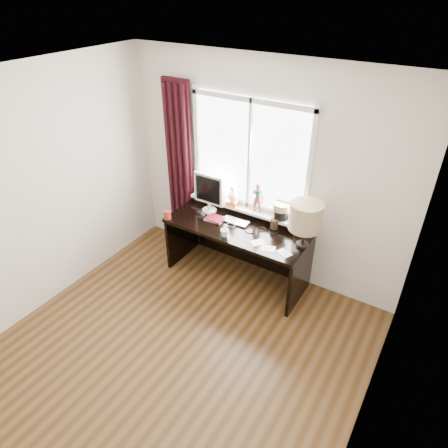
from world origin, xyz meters
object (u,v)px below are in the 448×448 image
Objects in this scene: laptop at (236,222)px; mug at (224,233)px; monitor at (209,191)px; table_lamp at (306,217)px; desk at (241,239)px; red_cup at (167,215)px.

mug is (0.04, -0.32, 0.03)m from laptop.
mug is at bearing -39.67° from monitor.
monitor is (-0.46, 0.38, 0.23)m from mug.
monitor is 0.94× the size of table_lamp.
laptop is 0.19× the size of desk.
mug is at bearing 3.15° from red_cup.
monitor is at bearing 140.33° from mug.
laptop is 0.83m from red_cup.
table_lamp is at bearing -4.47° from desk.
table_lamp reaches higher than red_cup.
mug is at bearing -83.50° from laptop.
red_cup is 1.66m from table_lamp.
table_lamp is (0.81, 0.29, 0.32)m from mug.
monitor reaches higher than desk.
monitor reaches higher than laptop.
monitor is (-0.42, 0.06, 0.27)m from laptop.
desk is at bearing 175.53° from table_lamp.
laptop is 0.65× the size of monitor.
desk is at bearing -3.24° from monitor.
laptop is 2.96× the size of red_cup.
red_cup is (-0.74, -0.36, 0.04)m from laptop.
table_lamp is at bearing 11.86° from red_cup.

